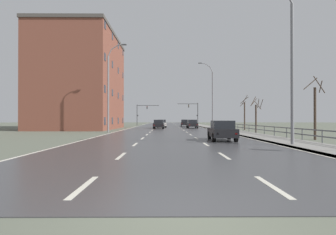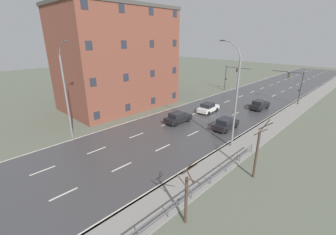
{
  "view_description": "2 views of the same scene",
  "coord_description": "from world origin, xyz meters",
  "px_view_note": "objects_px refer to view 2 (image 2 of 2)",
  "views": [
    {
      "loc": [
        -0.3,
        -4.51,
        1.69
      ],
      "look_at": [
        0.2,
        62.03,
        2.08
      ],
      "focal_mm": 28.1,
      "sensor_mm": 36.0,
      "label": 1
    },
    {
      "loc": [
        18.14,
        18.99,
        11.54
      ],
      "look_at": [
        0.0,
        37.63,
        2.14
      ],
      "focal_mm": 23.93,
      "sensor_mm": 36.0,
      "label": 2
    }
  ],
  "objects_px": {
    "street_lamp_midground": "(235,98)",
    "traffic_signal_right": "(296,83)",
    "street_lamp_left_bank": "(66,93)",
    "car_distant": "(259,105)",
    "traffic_signal_left": "(231,74)",
    "car_near_right": "(226,124)",
    "brick_building": "(117,59)",
    "car_near_left": "(208,108)",
    "car_far_left": "(178,118)"
  },
  "relations": [
    {
      "from": "street_lamp_left_bank",
      "to": "traffic_signal_left",
      "type": "relative_size",
      "value": 1.9
    },
    {
      "from": "street_lamp_midground",
      "to": "street_lamp_left_bank",
      "type": "bearing_deg",
      "value": -142.99
    },
    {
      "from": "traffic_signal_left",
      "to": "car_distant",
      "type": "xyz_separation_m",
      "value": [
        10.69,
        -8.84,
        -2.91
      ]
    },
    {
      "from": "car_near_left",
      "to": "car_near_right",
      "type": "bearing_deg",
      "value": -40.38
    },
    {
      "from": "street_lamp_midground",
      "to": "car_near_right",
      "type": "xyz_separation_m",
      "value": [
        -2.94,
        3.91,
        -4.72
      ]
    },
    {
      "from": "street_lamp_midground",
      "to": "traffic_signal_right",
      "type": "distance_m",
      "value": 23.17
    },
    {
      "from": "street_lamp_midground",
      "to": "street_lamp_left_bank",
      "type": "height_order",
      "value": "street_lamp_midground"
    },
    {
      "from": "traffic_signal_right",
      "to": "car_distant",
      "type": "distance_m",
      "value": 8.58
    },
    {
      "from": "traffic_signal_right",
      "to": "car_near_left",
      "type": "height_order",
      "value": "traffic_signal_right"
    },
    {
      "from": "car_near_left",
      "to": "car_near_right",
      "type": "height_order",
      "value": "same"
    },
    {
      "from": "traffic_signal_left",
      "to": "traffic_signal_right",
      "type": "bearing_deg",
      "value": -5.8
    },
    {
      "from": "traffic_signal_left",
      "to": "car_near_right",
      "type": "distance_m",
      "value": 23.61
    },
    {
      "from": "street_lamp_midground",
      "to": "car_far_left",
      "type": "xyz_separation_m",
      "value": [
        -9.01,
        1.3,
        -4.72
      ]
    },
    {
      "from": "traffic_signal_left",
      "to": "brick_building",
      "type": "height_order",
      "value": "brick_building"
    },
    {
      "from": "traffic_signal_right",
      "to": "traffic_signal_left",
      "type": "height_order",
      "value": "traffic_signal_right"
    },
    {
      "from": "street_lamp_left_bank",
      "to": "traffic_signal_right",
      "type": "relative_size",
      "value": 1.91
    },
    {
      "from": "car_near_right",
      "to": "brick_building",
      "type": "xyz_separation_m",
      "value": [
        -19.34,
        -3.15,
        7.31
      ]
    },
    {
      "from": "traffic_signal_right",
      "to": "car_distant",
      "type": "height_order",
      "value": "traffic_signal_right"
    },
    {
      "from": "street_lamp_left_bank",
      "to": "car_distant",
      "type": "distance_m",
      "value": 29.61
    },
    {
      "from": "brick_building",
      "to": "traffic_signal_right",
      "type": "bearing_deg",
      "value": 45.78
    },
    {
      "from": "car_distant",
      "to": "brick_building",
      "type": "relative_size",
      "value": 0.23
    },
    {
      "from": "car_near_right",
      "to": "street_lamp_midground",
      "type": "bearing_deg",
      "value": -53.77
    },
    {
      "from": "car_distant",
      "to": "street_lamp_left_bank",
      "type": "bearing_deg",
      "value": -109.97
    },
    {
      "from": "car_near_left",
      "to": "car_distant",
      "type": "xyz_separation_m",
      "value": [
        5.19,
        7.44,
        0.0
      ]
    },
    {
      "from": "traffic_signal_left",
      "to": "car_distant",
      "type": "distance_m",
      "value": 14.17
    },
    {
      "from": "traffic_signal_right",
      "to": "car_far_left",
      "type": "height_order",
      "value": "traffic_signal_right"
    },
    {
      "from": "traffic_signal_right",
      "to": "car_near_left",
      "type": "relative_size",
      "value": 1.4
    },
    {
      "from": "car_distant",
      "to": "traffic_signal_right",
      "type": "bearing_deg",
      "value": 71.71
    },
    {
      "from": "street_lamp_midground",
      "to": "car_distant",
      "type": "bearing_deg",
      "value": 102.48
    },
    {
      "from": "traffic_signal_right",
      "to": "brick_building",
      "type": "xyz_separation_m",
      "value": [
        -21.74,
        -22.34,
        4.21
      ]
    },
    {
      "from": "brick_building",
      "to": "car_near_left",
      "type": "bearing_deg",
      "value": 28.65
    },
    {
      "from": "street_lamp_midground",
      "to": "car_distant",
      "type": "xyz_separation_m",
      "value": [
        -3.46,
        15.65,
        -4.72
      ]
    },
    {
      "from": "car_near_right",
      "to": "brick_building",
      "type": "distance_m",
      "value": 20.91
    },
    {
      "from": "traffic_signal_left",
      "to": "brick_building",
      "type": "relative_size",
      "value": 0.32
    },
    {
      "from": "traffic_signal_right",
      "to": "car_far_left",
      "type": "distance_m",
      "value": 23.59
    },
    {
      "from": "street_lamp_left_bank",
      "to": "car_near_right",
      "type": "xyz_separation_m",
      "value": [
        11.97,
        15.15,
        -4.7
      ]
    },
    {
      "from": "car_near_left",
      "to": "car_distant",
      "type": "bearing_deg",
      "value": 51.72
    },
    {
      "from": "street_lamp_left_bank",
      "to": "brick_building",
      "type": "height_order",
      "value": "brick_building"
    },
    {
      "from": "street_lamp_midground",
      "to": "car_far_left",
      "type": "bearing_deg",
      "value": 171.77
    },
    {
      "from": "street_lamp_midground",
      "to": "traffic_signal_right",
      "type": "relative_size",
      "value": 1.92
    },
    {
      "from": "traffic_signal_left",
      "to": "car_near_right",
      "type": "relative_size",
      "value": 1.43
    },
    {
      "from": "traffic_signal_right",
      "to": "car_near_right",
      "type": "bearing_deg",
      "value": -97.12
    },
    {
      "from": "car_distant",
      "to": "street_lamp_midground",
      "type": "bearing_deg",
      "value": -74.44
    },
    {
      "from": "car_distant",
      "to": "brick_building",
      "type": "bearing_deg",
      "value": -138.57
    },
    {
      "from": "street_lamp_midground",
      "to": "car_near_left",
      "type": "distance_m",
      "value": 12.83
    },
    {
      "from": "traffic_signal_left",
      "to": "car_far_left",
      "type": "bearing_deg",
      "value": -77.49
    },
    {
      "from": "traffic_signal_right",
      "to": "traffic_signal_left",
      "type": "distance_m",
      "value": 13.68
    },
    {
      "from": "car_distant",
      "to": "traffic_signal_left",
      "type": "bearing_deg",
      "value": 143.52
    },
    {
      "from": "car_far_left",
      "to": "brick_building",
      "type": "xyz_separation_m",
      "value": [
        -13.27,
        -0.54,
        7.31
      ]
    },
    {
      "from": "street_lamp_left_bank",
      "to": "car_distant",
      "type": "bearing_deg",
      "value": 66.94
    }
  ]
}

